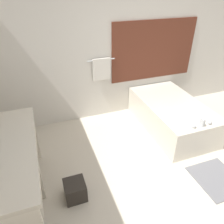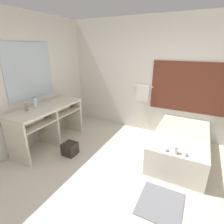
# 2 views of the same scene
# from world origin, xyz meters

# --- Properties ---
(ground_plane) EXTENTS (16.00, 16.00, 0.00)m
(ground_plane) POSITION_xyz_m (0.00, 0.00, 0.00)
(ground_plane) COLOR beige
(ground_plane) RESTS_ON ground
(wall_back_with_blinds) EXTENTS (7.40, 0.13, 2.70)m
(wall_back_with_blinds) POSITION_xyz_m (0.03, 2.23, 1.34)
(wall_back_with_blinds) COLOR silver
(wall_back_with_blinds) RESTS_ON ground_plane
(vanity_counter) EXTENTS (0.65, 1.58, 0.89)m
(vanity_counter) POSITION_xyz_m (-1.86, 0.57, 0.65)
(vanity_counter) COLOR beige
(vanity_counter) RESTS_ON ground_plane
(bathtub) EXTENTS (0.95, 1.68, 0.63)m
(bathtub) POSITION_xyz_m (0.76, 1.35, 0.28)
(bathtub) COLOR silver
(bathtub) RESTS_ON ground_plane
(waste_bin) EXTENTS (0.26, 0.26, 0.25)m
(waste_bin) POSITION_xyz_m (-1.21, 0.42, 0.12)
(waste_bin) COLOR #2D2823
(waste_bin) RESTS_ON ground_plane
(bath_mat) EXTENTS (0.59, 0.64, 0.02)m
(bath_mat) POSITION_xyz_m (0.69, 0.04, 0.01)
(bath_mat) COLOR slate
(bath_mat) RESTS_ON ground_plane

